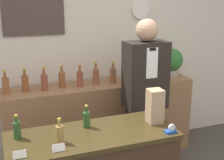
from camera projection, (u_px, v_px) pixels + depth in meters
back_wall at (84, 46)px, 3.79m from camera, size 5.20×0.09×2.70m
back_shelf at (101, 121)px, 3.81m from camera, size 2.27×0.45×0.95m
shopkeeper at (145, 101)px, 3.33m from camera, size 0.44×0.28×1.74m
potted_plant at (171, 61)px, 4.00m from camera, size 0.29×0.29×0.35m
paper_bag at (155, 106)px, 2.67m from camera, size 0.13×0.13×0.30m
tape_dispenser at (171, 130)px, 2.50m from camera, size 0.09×0.06×0.07m
price_card_left at (20, 155)px, 2.12m from camera, size 0.09×0.02×0.06m
price_card_right at (59, 148)px, 2.21m from camera, size 0.09×0.02×0.06m
counter_bottle_0 at (17, 130)px, 2.39m from camera, size 0.06×0.06×0.20m
counter_bottle_1 at (60, 134)px, 2.32m from camera, size 0.06×0.06×0.20m
counter_bottle_2 at (87, 119)px, 2.59m from camera, size 0.06×0.06×0.20m
shelf_bottle_0 at (6, 85)px, 3.30m from camera, size 0.07×0.07×0.26m
shelf_bottle_1 at (25, 83)px, 3.38m from camera, size 0.07×0.07×0.26m
shelf_bottle_2 at (44, 82)px, 3.43m from camera, size 0.07×0.07×0.26m
shelf_bottle_3 at (62, 79)px, 3.52m from camera, size 0.07×0.07×0.26m
shelf_bottle_4 at (80, 78)px, 3.56m from camera, size 0.07×0.07×0.26m
shelf_bottle_5 at (96, 76)px, 3.66m from camera, size 0.07×0.07×0.26m
shelf_bottle_6 at (113, 75)px, 3.69m from camera, size 0.07×0.07×0.26m
shelf_bottle_7 at (129, 73)px, 3.76m from camera, size 0.07×0.07×0.26m
shelf_bottle_8 at (142, 71)px, 3.86m from camera, size 0.07×0.07×0.26m
shelf_bottle_9 at (157, 70)px, 3.92m from camera, size 0.07×0.07×0.26m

